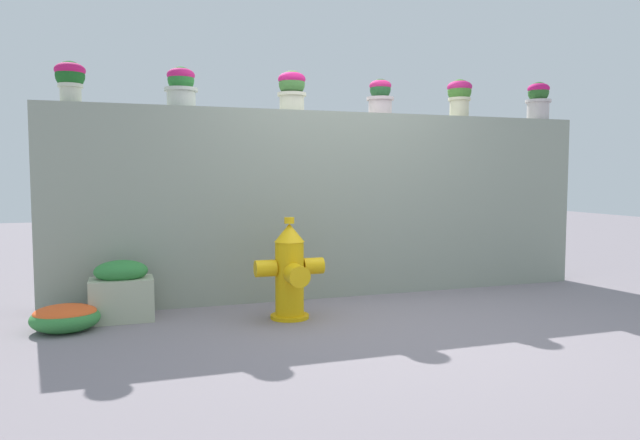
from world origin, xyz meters
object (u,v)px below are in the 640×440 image
Objects in this scene: potted_plant_1 at (181,85)px; potted_plant_5 at (538,99)px; potted_plant_3 at (380,95)px; planter_box at (122,292)px; potted_plant_2 at (292,88)px; potted_plant_0 at (70,78)px; potted_plant_4 at (459,95)px; flower_bush_left at (65,317)px; fire_hydrant at (290,272)px.

potted_plant_5 is at bearing -0.61° from potted_plant_1.
planter_box is at bearing -169.63° from potted_plant_3.
potted_plant_5 reaches higher than planter_box.
planter_box is (-4.43, -0.46, -1.79)m from potted_plant_5.
potted_plant_2 is 2.83m from potted_plant_5.
potted_plant_0 is 0.90× the size of potted_plant_4.
potted_plant_3 is at bearing -1.09° from potted_plant_1.
potted_plant_0 is at bearing -179.91° from potted_plant_2.
planter_box is (0.41, 0.21, 0.13)m from flower_bush_left.
potted_plant_4 is at bearing -0.02° from potted_plant_0.
fire_hydrant is (-3.11, -0.85, -1.64)m from potted_plant_5.
potted_plant_2 is at bearing 0.13° from potted_plant_1.
potted_plant_2 is at bearing 19.42° from flower_bush_left.
potted_plant_5 reaches higher than potted_plant_1.
potted_plant_1 is 1.04× the size of potted_plant_3.
potted_plant_4 is 0.96× the size of potted_plant_5.
potted_plant_5 is (3.87, -0.04, 0.03)m from potted_plant_1.
planter_box is (-2.51, -0.46, -1.75)m from potted_plant_3.
potted_plant_2 reaches higher than potted_plant_1.
fire_hydrant is at bearing -144.33° from potted_plant_3.
potted_plant_1 is at bearing -179.87° from potted_plant_2.
fire_hydrant is (-0.28, -0.89, -1.63)m from potted_plant_2.
potted_plant_2 is 0.47× the size of fire_hydrant.
planter_box is (0.37, -0.50, -1.78)m from potted_plant_0.
potted_plant_0 is 0.73× the size of planter_box.
potted_plant_5 is at bearing -0.88° from potted_plant_2.
fire_hydrant is at bearing -107.26° from potted_plant_2.
planter_box is at bearing 26.98° from flower_bush_left.
fire_hydrant is (0.76, -0.89, -1.61)m from potted_plant_1.
potted_plant_0 reaches higher than planter_box.
potted_plant_5 reaches higher than potted_plant_0.
potted_plant_0 is at bearing 126.79° from planter_box.
potted_plant_1 is 0.94× the size of potted_plant_2.
potted_plant_3 is 0.85× the size of potted_plant_5.
potted_plant_4 reaches higher than planter_box.
potted_plant_4 is (2.89, -0.00, 0.04)m from potted_plant_1.
potted_plant_4 is (3.82, -0.00, 0.02)m from potted_plant_0.
potted_plant_0 is 0.87× the size of potted_plant_5.
planter_box is at bearing -138.18° from potted_plant_1.
potted_plant_3 is at bearing -0.72° from potted_plant_0.
potted_plant_1 is 0.44× the size of fire_hydrant.
flower_bush_left is (-0.04, -0.71, -1.91)m from potted_plant_0.
potted_plant_2 is at bearing 17.34° from planter_box.
potted_plant_0 is 1.02× the size of potted_plant_3.
potted_plant_2 is at bearing 179.12° from potted_plant_5.
potted_plant_4 is at bearing -0.15° from potted_plant_2.
planter_box is at bearing -162.66° from potted_plant_2.
potted_plant_3 is 1.92m from potted_plant_5.
potted_plant_1 is at bearing 179.39° from potted_plant_5.
fire_hydrant is at bearing -164.69° from potted_plant_5.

